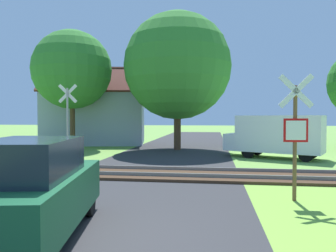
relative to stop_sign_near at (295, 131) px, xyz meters
The scene contains 10 objects.
ground_plane 5.84m from the stop_sign_near, 141.84° to the right, with size 160.00×160.00×0.00m, color #6B9942.
road_asphalt 4.94m from the stop_sign_near, 161.86° to the right, with size 6.52×80.00×0.01m, color #2D2D30.
rail_track 5.70m from the stop_sign_near, 143.61° to the left, with size 60.00×2.60×0.22m.
stop_sign_near is the anchor object (origin of this frame).
crossing_sign_far 10.30m from the stop_sign_near, 147.62° to the left, with size 0.87×0.17×3.67m.
house 20.32m from the stop_sign_near, 124.41° to the left, with size 8.80×6.87×6.23m.
tree_left 17.57m from the stop_sign_near, 132.71° to the left, with size 5.37×5.37×8.09m.
tree_center 13.99m from the stop_sign_near, 109.17° to the left, with size 7.02×7.02×9.02m.
mail_truck 9.16m from the stop_sign_near, 82.46° to the left, with size 5.22×3.75×2.24m.
parked_car 6.29m from the stop_sign_near, 146.63° to the right, with size 2.32×4.23×1.78m.
Camera 1 is at (2.30, -5.26, 2.15)m, focal length 35.00 mm.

